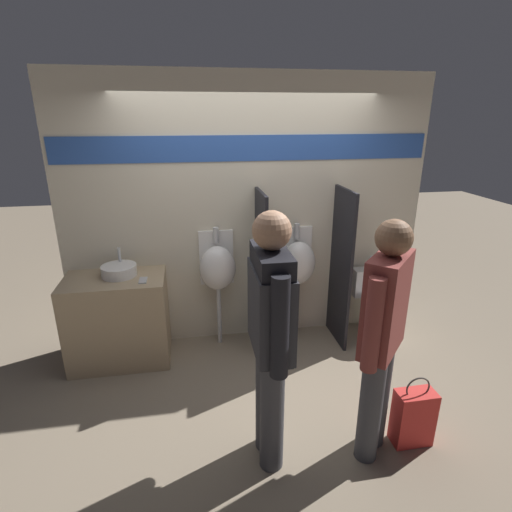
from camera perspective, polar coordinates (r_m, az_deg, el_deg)
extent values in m
plane|color=gray|center=(4.08, 0.42, -14.83)|extent=(16.00, 16.00, 0.00)
cube|color=beige|center=(4.07, -1.04, 5.99)|extent=(3.69, 0.06, 2.70)
cube|color=#2D56AD|center=(3.94, -1.02, 15.15)|extent=(3.61, 0.01, 0.24)
cube|color=tan|center=(4.12, -19.03, -8.61)|extent=(0.93, 0.56, 0.87)
cylinder|color=white|center=(3.97, -18.98, -1.98)|extent=(0.32, 0.32, 0.10)
cylinder|color=silver|center=(4.03, -18.94, 0.21)|extent=(0.03, 0.03, 0.14)
cube|color=#B7B7BC|center=(3.80, -15.85, -3.36)|extent=(0.07, 0.14, 0.01)
cube|color=black|center=(3.97, 0.70, -2.49)|extent=(0.03, 0.54, 1.63)
cube|color=black|center=(4.19, 12.01, -1.70)|extent=(0.03, 0.54, 1.63)
cylinder|color=silver|center=(4.25, -5.27, -8.42)|extent=(0.04, 0.04, 0.64)
ellipsoid|color=white|center=(4.03, -5.50, -1.74)|extent=(0.37, 0.26, 0.46)
cube|color=white|center=(4.12, -5.68, -0.21)|extent=(0.35, 0.02, 0.58)
cylinder|color=silver|center=(4.01, -5.75, 2.98)|extent=(0.06, 0.06, 0.16)
cylinder|color=silver|center=(4.38, 5.79, -7.52)|extent=(0.04, 0.04, 0.64)
ellipsoid|color=white|center=(4.16, 6.03, -1.02)|extent=(0.37, 0.26, 0.46)
cube|color=white|center=(4.26, 5.61, 0.44)|extent=(0.35, 0.02, 0.58)
cylinder|color=silver|center=(4.15, 5.86, 3.55)|extent=(0.06, 0.06, 0.16)
cylinder|color=white|center=(4.54, 16.84, -8.99)|extent=(0.36, 0.36, 0.40)
torus|color=white|center=(4.44, 17.11, -6.57)|extent=(0.37, 0.37, 0.04)
cube|color=white|center=(4.60, 15.82, -3.55)|extent=(0.37, 0.16, 0.31)
cylinder|color=silver|center=(4.50, 16.20, -0.89)|extent=(0.06, 0.06, 0.14)
cylinder|color=#3D3D42|center=(2.85, 2.29, -21.53)|extent=(0.16, 0.16, 0.87)
cylinder|color=#3D3D42|center=(2.98, 1.60, -19.39)|extent=(0.16, 0.16, 0.87)
cube|color=black|center=(2.49, 2.14, -6.60)|extent=(0.20, 0.45, 0.69)
cube|color=#2D2D33|center=(2.51, 2.12, -7.72)|extent=(0.23, 0.48, 0.55)
cylinder|color=black|center=(2.28, 3.41, -10.20)|extent=(0.11, 0.11, 0.63)
cylinder|color=black|center=(2.73, 1.06, -4.88)|extent=(0.11, 0.11, 0.63)
sphere|color=#A87A5B|center=(2.32, 2.28, 3.67)|extent=(0.24, 0.24, 0.24)
cylinder|color=#3D3D42|center=(3.02, 16.02, -20.11)|extent=(0.16, 0.16, 0.84)
cylinder|color=#3D3D42|center=(3.14, 16.99, -18.37)|extent=(0.16, 0.16, 0.84)
cube|color=brown|center=(2.69, 18.05, -6.60)|extent=(0.44, 0.45, 0.66)
cylinder|color=brown|center=(2.49, 16.38, -9.49)|extent=(0.10, 0.10, 0.61)
cylinder|color=brown|center=(2.92, 19.33, -5.30)|extent=(0.10, 0.10, 0.61)
sphere|color=brown|center=(2.53, 19.10, 2.49)|extent=(0.23, 0.23, 0.23)
cube|color=red|center=(3.35, 21.54, -20.66)|extent=(0.28, 0.16, 0.44)
torus|color=#4C4742|center=(3.20, 22.13, -17.09)|extent=(0.18, 0.01, 0.18)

